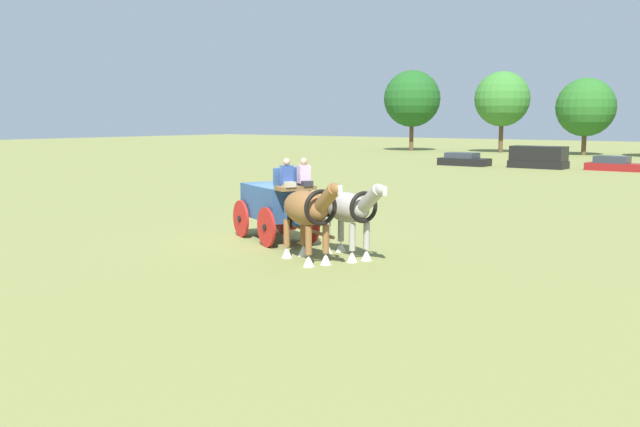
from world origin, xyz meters
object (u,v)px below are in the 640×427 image
object	(u,v)px
draft_horse_off	(308,211)
parked_vehicle_a	(464,160)
draft_horse_near	(349,210)
parked_vehicle_b	(538,157)
show_wagon	(277,203)
parked_vehicle_c	(614,164)

from	to	relation	value
draft_horse_off	parked_vehicle_a	world-z (taller)	draft_horse_off
draft_horse_near	draft_horse_off	world-z (taller)	draft_horse_off
parked_vehicle_a	parked_vehicle_b	size ratio (longest dim) A/B	0.94
show_wagon	parked_vehicle_c	xyz separation A→B (m)	(0.82, 38.41, -0.74)
parked_vehicle_c	parked_vehicle_a	bearing A→B (deg)	-172.18
draft_horse_near	draft_horse_off	xyz separation A→B (m)	(-0.56, -1.17, 0.07)
draft_horse_off	parked_vehicle_c	distance (m)	40.52
parked_vehicle_b	parked_vehicle_c	bearing A→B (deg)	8.86
parked_vehicle_b	parked_vehicle_a	bearing A→B (deg)	-173.12
draft_horse_near	parked_vehicle_a	xyz separation A→B (m)	(-14.18, 37.70, -0.89)
show_wagon	draft_horse_near	world-z (taller)	show_wagon
parked_vehicle_b	parked_vehicle_c	xyz separation A→B (m)	(5.49, 0.86, -0.38)
draft_horse_off	parked_vehicle_b	xyz separation A→B (m)	(-7.54, 39.60, -0.58)
draft_horse_off	parked_vehicle_c	world-z (taller)	draft_horse_off
draft_horse_near	parked_vehicle_b	distance (m)	39.28
draft_horse_off	draft_horse_near	bearing A→B (deg)	64.30
draft_horse_near	draft_horse_off	bearing A→B (deg)	-115.70
draft_horse_near	parked_vehicle_c	xyz separation A→B (m)	(-2.61, 39.29, -0.89)
parked_vehicle_a	parked_vehicle_c	bearing A→B (deg)	7.82
parked_vehicle_b	show_wagon	bearing A→B (deg)	-82.91
show_wagon	draft_horse_near	distance (m)	3.55
draft_horse_off	parked_vehicle_a	distance (m)	41.20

